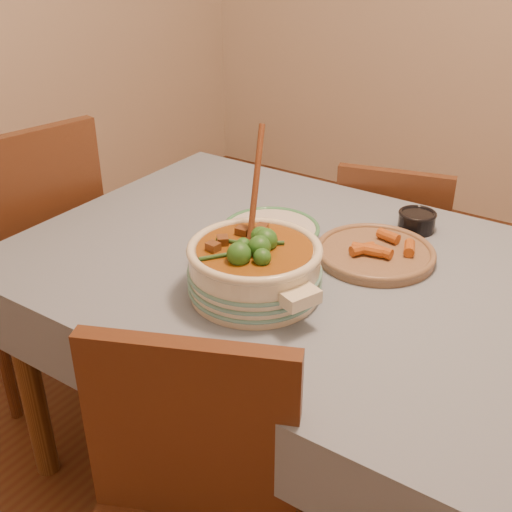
% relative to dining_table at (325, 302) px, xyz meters
% --- Properties ---
extents(floor, '(4.50, 4.50, 0.00)m').
position_rel_dining_table_xyz_m(floor, '(0.00, 0.00, -0.66)').
color(floor, '#4F2716').
rests_on(floor, ground).
extents(dining_table, '(1.68, 1.08, 0.76)m').
position_rel_dining_table_xyz_m(dining_table, '(0.00, 0.00, 0.00)').
color(dining_table, brown).
rests_on(dining_table, floor).
extents(stew_casserole, '(0.40, 0.40, 0.38)m').
position_rel_dining_table_xyz_m(stew_casserole, '(-0.09, -0.19, 0.17)').
color(stew_casserole, beige).
rests_on(stew_casserole, dining_table).
extents(white_plate, '(0.33, 0.33, 0.02)m').
position_rel_dining_table_xyz_m(white_plate, '(-0.24, 0.10, 0.10)').
color(white_plate, silver).
rests_on(white_plate, dining_table).
extents(condiment_bowl, '(0.13, 0.13, 0.06)m').
position_rel_dining_table_xyz_m(condiment_bowl, '(0.10, 0.36, 0.12)').
color(condiment_bowl, black).
rests_on(condiment_bowl, dining_table).
extents(fried_plate, '(0.41, 0.41, 0.05)m').
position_rel_dining_table_xyz_m(fried_plate, '(0.07, 0.14, 0.11)').
color(fried_plate, '#917050').
rests_on(fried_plate, dining_table).
extents(chair_far, '(0.47, 0.47, 0.82)m').
position_rel_dining_table_xyz_m(chair_far, '(-0.10, 0.70, -0.20)').
color(chair_far, brown).
rests_on(chair_far, floor).
extents(chair_left, '(0.55, 0.55, 0.99)m').
position_rel_dining_table_xyz_m(chair_left, '(-1.08, -0.11, -0.10)').
color(chair_left, brown).
rests_on(chair_left, floor).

